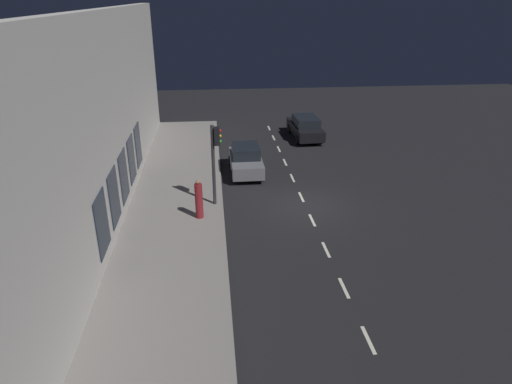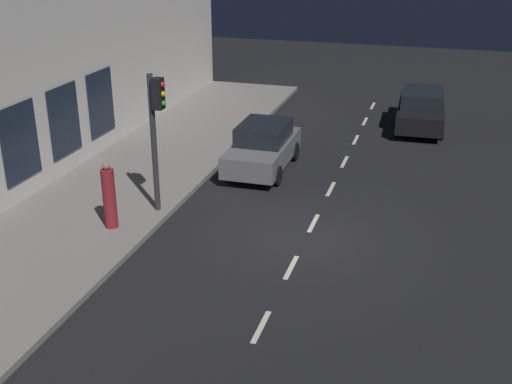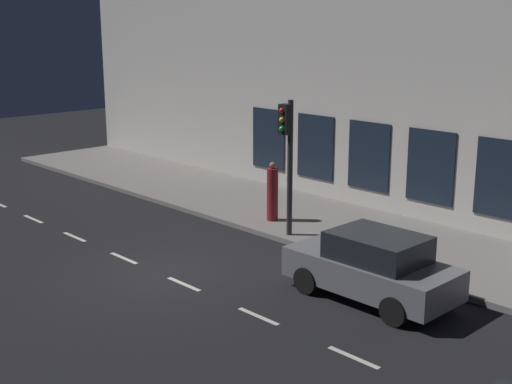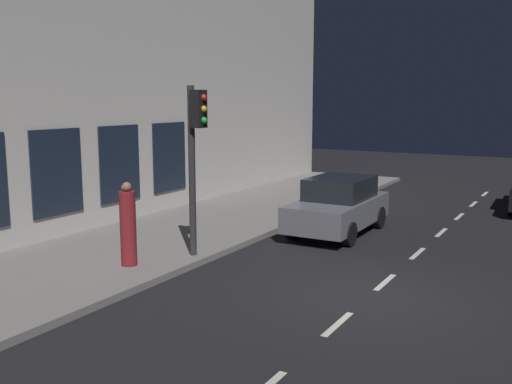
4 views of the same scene
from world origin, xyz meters
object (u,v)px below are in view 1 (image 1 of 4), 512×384
traffic_light (215,153)px  parked_car_0 (246,160)px  parked_car_1 (305,127)px  pedestrian_0 (199,200)px

traffic_light → parked_car_0: bearing=-111.9°
parked_car_0 → parked_car_1: same height
parked_car_0 → parked_car_1: bearing=-126.9°
parked_car_0 → parked_car_1: (-4.77, -6.45, 0.00)m
pedestrian_0 → parked_car_1: bearing=-94.6°
pedestrian_0 → traffic_light: bearing=-93.7°
traffic_light → parked_car_1: traffic_light is taller
parked_car_0 → pedestrian_0: pedestrian_0 is taller
traffic_light → pedestrian_0: (0.81, 1.40, -1.73)m
parked_car_1 → parked_car_0: bearing=-128.6°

